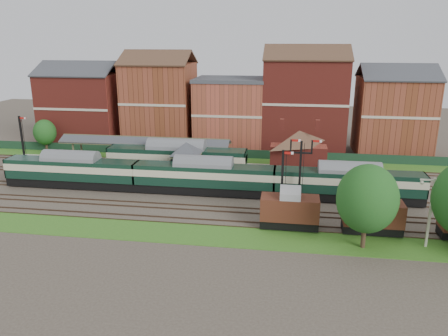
# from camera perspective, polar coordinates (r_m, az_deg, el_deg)

# --- Properties ---
(ground) EXTENTS (160.00, 160.00, 0.00)m
(ground) POSITION_cam_1_polar(r_m,az_deg,el_deg) (56.58, -2.61, -3.39)
(ground) COLOR #473D33
(ground) RESTS_ON ground
(grass_back) EXTENTS (90.00, 4.50, 0.06)m
(grass_back) POSITION_cam_1_polar(r_m,az_deg,el_deg) (71.58, -0.17, 0.99)
(grass_back) COLOR #2D6619
(grass_back) RESTS_ON ground
(grass_front) EXTENTS (90.00, 5.00, 0.06)m
(grass_front) POSITION_cam_1_polar(r_m,az_deg,el_deg) (45.76, -5.52, -8.46)
(grass_front) COLOR #2D6619
(grass_front) RESTS_ON ground
(fence) EXTENTS (90.00, 0.12, 1.50)m
(fence) POSITION_cam_1_polar(r_m,az_deg,el_deg) (73.30, 0.07, 1.95)
(fence) COLOR #193823
(fence) RESTS_ON ground
(platform) EXTENTS (55.00, 3.40, 1.00)m
(platform) POSITION_cam_1_polar(r_m,az_deg,el_deg) (66.50, -5.24, 0.10)
(platform) COLOR #2D2D2D
(platform) RESTS_ON ground
(signal_box) EXTENTS (5.40, 5.40, 6.00)m
(signal_box) POSITION_cam_1_polar(r_m,az_deg,el_deg) (59.23, -4.90, 0.74)
(signal_box) COLOR #6A7654
(signal_box) RESTS_ON ground
(brick_hut) EXTENTS (3.20, 2.64, 2.94)m
(brick_hut) POSITION_cam_1_polar(r_m,az_deg,el_deg) (58.54, 2.79, -1.46)
(brick_hut) COLOR brown
(brick_hut) RESTS_ON ground
(station_building) EXTENTS (8.10, 8.10, 5.90)m
(station_building) POSITION_cam_1_polar(r_m,az_deg,el_deg) (63.79, 9.70, 2.43)
(station_building) COLOR maroon
(station_building) RESTS_ON platform
(canopy) EXTENTS (26.00, 3.89, 4.08)m
(canopy) POSITION_cam_1_polar(r_m,az_deg,el_deg) (67.13, -10.33, 3.66)
(canopy) COLOR brown
(canopy) RESTS_ON platform
(semaphore_bracket) EXTENTS (3.60, 0.25, 8.18)m
(semaphore_bracket) POSITION_cam_1_polar(r_m,az_deg,el_deg) (51.80, 9.96, -0.14)
(semaphore_bracket) COLOR black
(semaphore_bracket) RESTS_ON ground
(semaphore_platform_end) EXTENTS (1.23, 0.25, 8.00)m
(semaphore_platform_end) POSITION_cam_1_polar(r_m,az_deg,el_deg) (74.01, -24.84, 3.24)
(semaphore_platform_end) COLOR black
(semaphore_platform_end) RESTS_ON ground
(semaphore_siding) EXTENTS (1.23, 0.25, 8.00)m
(semaphore_siding) POSITION_cam_1_polar(r_m,az_deg,el_deg) (47.63, 7.61, -2.14)
(semaphore_siding) COLOR black
(semaphore_siding) RESTS_ON ground
(yard_lamp) EXTENTS (2.60, 0.22, 7.00)m
(yard_lamp) POSITION_cam_1_polar(r_m,az_deg,el_deg) (45.53, 25.40, -4.81)
(yard_lamp) COLOR beige
(yard_lamp) RESTS_ON ground
(town_backdrop) EXTENTS (69.00, 10.00, 16.00)m
(town_backdrop) POSITION_cam_1_polar(r_m,az_deg,el_deg) (78.82, 0.70, 7.64)
(town_backdrop) COLOR maroon
(town_backdrop) RESTS_ON ground
(dmu_train) EXTENTS (53.88, 2.83, 4.14)m
(dmu_train) POSITION_cam_1_polar(r_m,az_deg,el_deg) (55.80, -2.66, -1.05)
(dmu_train) COLOR black
(dmu_train) RESTS_ON ground
(platform_railcar) EXTENTS (19.99, 3.15, 4.61)m
(platform_railcar) POSITION_cam_1_polar(r_m,az_deg,el_deg) (62.92, -6.15, 1.17)
(platform_railcar) COLOR black
(platform_railcar) RESTS_ON ground
(goods_van_a) EXTENTS (6.05, 2.62, 3.67)m
(goods_van_a) POSITION_cam_1_polar(r_m,az_deg,el_deg) (46.47, 8.56, -5.39)
(goods_van_a) COLOR black
(goods_van_a) RESTS_ON ground
(goods_van_b) EXTENTS (5.93, 2.57, 3.60)m
(goods_van_b) POSITION_cam_1_polar(r_m,az_deg,el_deg) (47.34, 18.86, -5.78)
(goods_van_b) COLOR black
(goods_van_b) RESTS_ON ground
(tree_far) EXTENTS (5.70, 5.70, 8.31)m
(tree_far) POSITION_cam_1_polar(r_m,az_deg,el_deg) (42.78, 18.21, -3.84)
(tree_far) COLOR #382619
(tree_far) RESTS_ON ground
(tree_back) EXTENTS (3.89, 3.89, 5.69)m
(tree_back) POSITION_cam_1_polar(r_m,az_deg,el_deg) (83.01, -22.36, 4.34)
(tree_back) COLOR #382619
(tree_back) RESTS_ON ground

